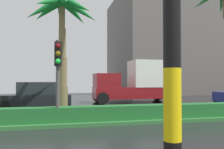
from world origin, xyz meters
TOP-DOWN VIEW (x-y plane):
  - palm_tree_centre_left at (5.42, 8.49)m, footprint 3.69×3.86m
  - traffic_signal_median_right at (5.24, 6.31)m, footprint 0.28×0.43m
  - car_in_traffic_second at (3.91, 12.00)m, footprint 4.30×2.02m
  - box_truck_following at (11.26, 15.20)m, footprint 6.40×2.64m
  - building_far_right at (24.06, 28.66)m, footprint 21.55×14.17m

SIDE VIEW (x-z plane):
  - car_in_traffic_second at x=3.91m, z-range -0.03..1.69m
  - box_truck_following at x=11.26m, z-range -0.18..3.28m
  - traffic_signal_median_right at x=5.24m, z-range 0.77..4.04m
  - palm_tree_centre_left at x=5.42m, z-range 2.01..8.15m
  - building_far_right at x=24.06m, z-range 0.00..13.93m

